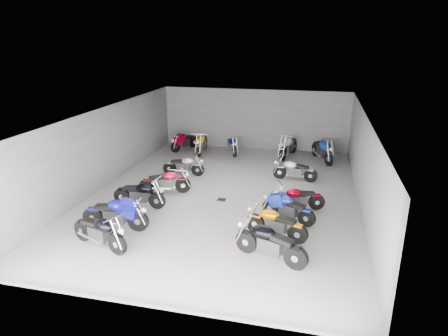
{
  "coord_description": "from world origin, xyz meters",
  "views": [
    {
      "loc": [
        3.31,
        -14.03,
        5.93
      ],
      "look_at": [
        -0.1,
        0.3,
        1.0
      ],
      "focal_mm": 32.0,
      "sensor_mm": 36.0,
      "label": 1
    }
  ],
  "objects_px": {
    "motorcycle_back_f": "(323,150)",
    "motorcycle_right_c": "(288,208)",
    "motorcycle_left_b": "(116,214)",
    "motorcycle_back_e": "(288,146)",
    "motorcycle_back_b": "(202,143)",
    "motorcycle_left_a": "(100,231)",
    "motorcycle_right_f": "(295,170)",
    "motorcycle_left_d": "(165,182)",
    "motorcycle_left_f": "(184,165)",
    "motorcycle_back_c": "(232,145)",
    "motorcycle_right_d": "(298,198)",
    "motorcycle_back_a": "(184,141)",
    "drain_grate": "(222,200)",
    "motorcycle_left_c": "(140,194)",
    "motorcycle_right_a": "(270,243)",
    "motorcycle_right_b": "(275,223)"
  },
  "relations": [
    {
      "from": "drain_grate",
      "to": "motorcycle_left_c",
      "type": "relative_size",
      "value": 0.16
    },
    {
      "from": "motorcycle_right_f",
      "to": "motorcycle_left_d",
      "type": "bearing_deg",
      "value": 125.72
    },
    {
      "from": "motorcycle_left_f",
      "to": "motorcycle_back_f",
      "type": "xyz_separation_m",
      "value": [
        5.95,
        3.56,
        0.11
      ]
    },
    {
      "from": "motorcycle_back_c",
      "to": "motorcycle_back_a",
      "type": "bearing_deg",
      "value": -25.5
    },
    {
      "from": "motorcycle_left_c",
      "to": "motorcycle_right_b",
      "type": "bearing_deg",
      "value": 80.31
    },
    {
      "from": "motorcycle_left_b",
      "to": "motorcycle_right_d",
      "type": "xyz_separation_m",
      "value": [
        5.56,
        2.79,
        -0.08
      ]
    },
    {
      "from": "motorcycle_left_d",
      "to": "motorcycle_right_a",
      "type": "xyz_separation_m",
      "value": [
        4.57,
        -3.94,
        0.04
      ]
    },
    {
      "from": "motorcycle_right_d",
      "to": "motorcycle_back_a",
      "type": "height_order",
      "value": "motorcycle_back_a"
    },
    {
      "from": "motorcycle_back_b",
      "to": "motorcycle_back_f",
      "type": "xyz_separation_m",
      "value": [
        6.17,
        0.06,
        0.02
      ]
    },
    {
      "from": "drain_grate",
      "to": "motorcycle_back_c",
      "type": "relative_size",
      "value": 0.17
    },
    {
      "from": "motorcycle_left_f",
      "to": "motorcycle_back_c",
      "type": "height_order",
      "value": "motorcycle_back_c"
    },
    {
      "from": "motorcycle_right_f",
      "to": "motorcycle_back_e",
      "type": "xyz_separation_m",
      "value": [
        -0.56,
        3.39,
        0.12
      ]
    },
    {
      "from": "motorcycle_left_c",
      "to": "motorcycle_right_c",
      "type": "xyz_separation_m",
      "value": [
        5.29,
        0.04,
        -0.02
      ]
    },
    {
      "from": "motorcycle_left_a",
      "to": "motorcycle_left_d",
      "type": "xyz_separation_m",
      "value": [
        0.31,
        4.4,
        -0.03
      ]
    },
    {
      "from": "motorcycle_left_f",
      "to": "motorcycle_back_e",
      "type": "bearing_deg",
      "value": 129.23
    },
    {
      "from": "motorcycle_right_d",
      "to": "motorcycle_back_c",
      "type": "height_order",
      "value": "motorcycle_back_c"
    },
    {
      "from": "motorcycle_right_a",
      "to": "motorcycle_right_c",
      "type": "height_order",
      "value": "motorcycle_right_a"
    },
    {
      "from": "motorcycle_left_c",
      "to": "motorcycle_back_e",
      "type": "bearing_deg",
      "value": 151.85
    },
    {
      "from": "motorcycle_back_a",
      "to": "motorcycle_back_c",
      "type": "distance_m",
      "value": 2.69
    },
    {
      "from": "motorcycle_left_a",
      "to": "motorcycle_back_a",
      "type": "bearing_deg",
      "value": -154.17
    },
    {
      "from": "motorcycle_left_b",
      "to": "motorcycle_right_b",
      "type": "height_order",
      "value": "motorcycle_left_b"
    },
    {
      "from": "motorcycle_right_c",
      "to": "motorcycle_back_a",
      "type": "relative_size",
      "value": 1.0
    },
    {
      "from": "motorcycle_back_a",
      "to": "motorcycle_left_b",
      "type": "bearing_deg",
      "value": 120.26
    },
    {
      "from": "drain_grate",
      "to": "motorcycle_left_b",
      "type": "distance_m",
      "value": 4.14
    },
    {
      "from": "motorcycle_left_b",
      "to": "motorcycle_back_e",
      "type": "distance_m",
      "value": 10.38
    },
    {
      "from": "drain_grate",
      "to": "motorcycle_right_f",
      "type": "height_order",
      "value": "motorcycle_right_f"
    },
    {
      "from": "motorcycle_back_f",
      "to": "motorcycle_right_f",
      "type": "bearing_deg",
      "value": 46.85
    },
    {
      "from": "motorcycle_left_f",
      "to": "motorcycle_back_b",
      "type": "relative_size",
      "value": 0.84
    },
    {
      "from": "motorcycle_left_a",
      "to": "motorcycle_left_b",
      "type": "bearing_deg",
      "value": -154.53
    },
    {
      "from": "motorcycle_left_d",
      "to": "motorcycle_back_a",
      "type": "relative_size",
      "value": 1.05
    },
    {
      "from": "motorcycle_back_e",
      "to": "motorcycle_back_f",
      "type": "bearing_deg",
      "value": -175.57
    },
    {
      "from": "motorcycle_left_f",
      "to": "motorcycle_back_f",
      "type": "bearing_deg",
      "value": 117.86
    },
    {
      "from": "motorcycle_left_a",
      "to": "motorcycle_back_c",
      "type": "height_order",
      "value": "motorcycle_left_a"
    },
    {
      "from": "motorcycle_left_d",
      "to": "motorcycle_left_f",
      "type": "bearing_deg",
      "value": 159.27
    },
    {
      "from": "motorcycle_left_f",
      "to": "motorcycle_right_f",
      "type": "distance_m",
      "value": 4.82
    },
    {
      "from": "motorcycle_left_d",
      "to": "motorcycle_left_f",
      "type": "height_order",
      "value": "motorcycle_left_d"
    },
    {
      "from": "motorcycle_left_c",
      "to": "motorcycle_right_d",
      "type": "bearing_deg",
      "value": 103.84
    },
    {
      "from": "drain_grate",
      "to": "motorcycle_right_f",
      "type": "distance_m",
      "value": 3.79
    },
    {
      "from": "motorcycle_back_c",
      "to": "motorcycle_back_e",
      "type": "bearing_deg",
      "value": 158.1
    },
    {
      "from": "motorcycle_right_d",
      "to": "motorcycle_back_a",
      "type": "distance_m",
      "value": 9.2
    },
    {
      "from": "motorcycle_left_a",
      "to": "motorcycle_right_c",
      "type": "xyz_separation_m",
      "value": [
        5.16,
        3.04,
        -0.05
      ]
    },
    {
      "from": "motorcycle_back_f",
      "to": "motorcycle_right_c",
      "type": "bearing_deg",
      "value": 58.36
    },
    {
      "from": "motorcycle_back_b",
      "to": "motorcycle_left_a",
      "type": "bearing_deg",
      "value": 84.45
    },
    {
      "from": "motorcycle_right_c",
      "to": "motorcycle_back_b",
      "type": "height_order",
      "value": "motorcycle_back_b"
    },
    {
      "from": "motorcycle_right_c",
      "to": "motorcycle_back_c",
      "type": "height_order",
      "value": "motorcycle_back_c"
    },
    {
      "from": "drain_grate",
      "to": "motorcycle_back_a",
      "type": "relative_size",
      "value": 0.17
    },
    {
      "from": "motorcycle_left_f",
      "to": "motorcycle_back_b",
      "type": "bearing_deg",
      "value": -179.39
    },
    {
      "from": "motorcycle_left_a",
      "to": "motorcycle_right_f",
      "type": "bearing_deg",
      "value": 164.42
    },
    {
      "from": "motorcycle_left_f",
      "to": "motorcycle_left_a",
      "type": "bearing_deg",
      "value": -5.81
    },
    {
      "from": "motorcycle_left_b",
      "to": "motorcycle_back_b",
      "type": "bearing_deg",
      "value": 176.09
    }
  ]
}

